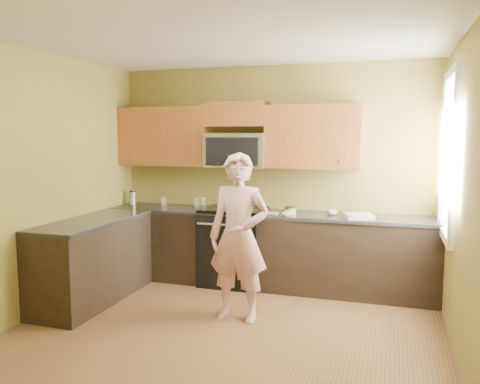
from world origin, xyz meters
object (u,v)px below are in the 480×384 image
at_px(frying_pan, 229,211).
at_px(butter_tub, 290,213).
at_px(travel_mug, 133,204).
at_px(microwave, 237,167).
at_px(woman, 239,237).
at_px(stove, 234,246).

height_order(frying_pan, butter_tub, frying_pan).
height_order(butter_tub, travel_mug, travel_mug).
xyz_separation_m(microwave, butter_tub, (0.71, -0.13, -0.53)).
bearing_deg(frying_pan, woman, -83.15).
distance_m(frying_pan, butter_tub, 0.73).
xyz_separation_m(butter_tub, travel_mug, (-2.17, 0.11, 0.00)).
distance_m(stove, butter_tub, 0.84).
bearing_deg(travel_mug, stove, -4.00).
distance_m(microwave, butter_tub, 0.90).
relative_size(microwave, frying_pan, 1.48).
relative_size(microwave, woman, 0.45).
bearing_deg(frying_pan, travel_mug, 150.01).
bearing_deg(woman, stove, 112.57).
bearing_deg(stove, microwave, 90.00).
distance_m(woman, travel_mug, 2.23).
bearing_deg(woman, frying_pan, 116.40).
relative_size(woman, butter_tub, 12.14).
height_order(stove, frying_pan, frying_pan).
xyz_separation_m(stove, frying_pan, (0.01, -0.22, 0.47)).
height_order(microwave, woman, woman).
distance_m(stove, frying_pan, 0.52).
relative_size(frying_pan, travel_mug, 2.73).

